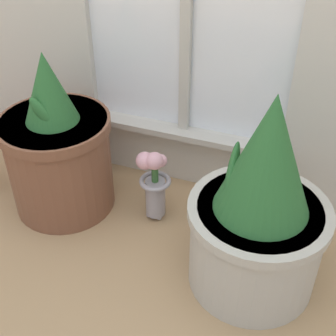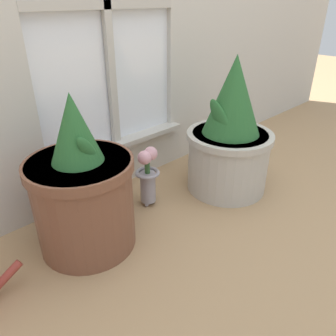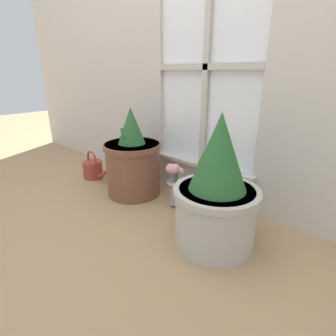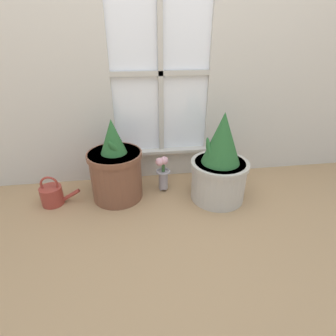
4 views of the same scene
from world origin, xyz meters
name	(u,v)px [view 3 (image 3 of 4)]	position (x,y,z in m)	size (l,w,h in m)	color
ground_plane	(138,230)	(0.00, 0.00, 0.00)	(10.00, 10.00, 0.00)	tan
potted_plant_left	(133,161)	(-0.37, 0.30, 0.24)	(0.39, 0.39, 0.61)	brown
potted_plant_right	(216,194)	(0.37, 0.18, 0.27)	(0.41, 0.41, 0.66)	#B7B2A8
flower_vase	(175,182)	(-0.02, 0.34, 0.17)	(0.12, 0.11, 0.30)	#99939E
watering_can	(93,169)	(-0.83, 0.27, 0.07)	(0.28, 0.15, 0.23)	#99382D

